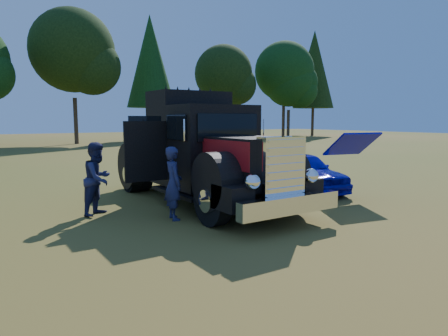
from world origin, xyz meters
TOP-DOWN VIEW (x-y plane):
  - ground at (0.00, 0.00)m, footprint 120.00×120.00m
  - diamond_t_truck at (0.68, 1.35)m, footprint 3.38×7.16m
  - hotrod_coupe at (4.16, 1.30)m, footprint 2.12×4.17m
  - spectator_near at (-0.80, 0.23)m, footprint 0.48×0.65m
  - spectator_far at (-2.08, 1.61)m, footprint 1.06×1.03m

SIDE VIEW (x-z plane):
  - ground at x=0.00m, z-range 0.00..0.00m
  - hotrod_coupe at x=4.16m, z-range -0.31..1.57m
  - spectator_near at x=-0.80m, z-range 0.00..1.65m
  - spectator_far at x=-2.08m, z-range 0.00..1.72m
  - diamond_t_truck at x=0.68m, z-range -0.22..2.78m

